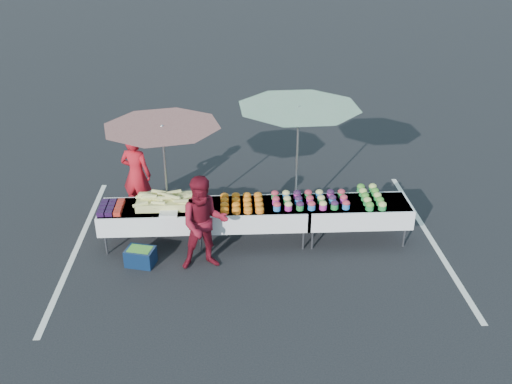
{
  "coord_description": "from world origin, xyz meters",
  "views": [
    {
      "loc": [
        -0.43,
        -8.85,
        5.4
      ],
      "look_at": [
        0.0,
        0.0,
        1.0
      ],
      "focal_mm": 40.0,
      "sensor_mm": 36.0,
      "label": 1
    }
  ],
  "objects_px": {
    "umbrella_left": "(163,136)",
    "customer": "(204,223)",
    "storage_bin": "(141,256)",
    "table_center": "(256,213)",
    "table_right": "(357,211)",
    "umbrella_right": "(299,117)",
    "table_left": "(154,215)",
    "vendor": "(136,174)"
  },
  "relations": [
    {
      "from": "table_right",
      "to": "umbrella_right",
      "type": "relative_size",
      "value": 0.65
    },
    {
      "from": "customer",
      "to": "umbrella_left",
      "type": "xyz_separation_m",
      "value": [
        -0.71,
        1.19,
        1.09
      ]
    },
    {
      "from": "table_left",
      "to": "umbrella_right",
      "type": "xyz_separation_m",
      "value": [
        2.6,
        0.8,
        1.5
      ]
    },
    {
      "from": "table_center",
      "to": "umbrella_right",
      "type": "bearing_deg",
      "value": 45.0
    },
    {
      "from": "vendor",
      "to": "umbrella_right",
      "type": "relative_size",
      "value": 0.57
    },
    {
      "from": "table_left",
      "to": "table_center",
      "type": "bearing_deg",
      "value": 0.0
    },
    {
      "from": "umbrella_right",
      "to": "storage_bin",
      "type": "distance_m",
      "value": 3.68
    },
    {
      "from": "vendor",
      "to": "umbrella_left",
      "type": "xyz_separation_m",
      "value": [
        0.66,
        -0.8,
        1.09
      ]
    },
    {
      "from": "table_left",
      "to": "vendor",
      "type": "bearing_deg",
      "value": 110.16
    },
    {
      "from": "umbrella_left",
      "to": "storage_bin",
      "type": "xyz_separation_m",
      "value": [
        -0.39,
        -1.09,
        -1.75
      ]
    },
    {
      "from": "storage_bin",
      "to": "table_center",
      "type": "bearing_deg",
      "value": 33.33
    },
    {
      "from": "storage_bin",
      "to": "customer",
      "type": "bearing_deg",
      "value": 9.99
    },
    {
      "from": "table_left",
      "to": "storage_bin",
      "type": "height_order",
      "value": "table_left"
    },
    {
      "from": "umbrella_left",
      "to": "vendor",
      "type": "bearing_deg",
      "value": 129.64
    },
    {
      "from": "customer",
      "to": "storage_bin",
      "type": "relative_size",
      "value": 3.03
    },
    {
      "from": "table_right",
      "to": "umbrella_right",
      "type": "xyz_separation_m",
      "value": [
        -1.0,
        0.8,
        1.5
      ]
    },
    {
      "from": "table_center",
      "to": "storage_bin",
      "type": "distance_m",
      "value": 2.13
    },
    {
      "from": "customer",
      "to": "storage_bin",
      "type": "bearing_deg",
      "value": 167.34
    },
    {
      "from": "table_right",
      "to": "vendor",
      "type": "xyz_separation_m",
      "value": [
        -4.05,
        1.24,
        0.24
      ]
    },
    {
      "from": "customer",
      "to": "table_center",
      "type": "bearing_deg",
      "value": 32.9
    },
    {
      "from": "umbrella_left",
      "to": "table_center",
      "type": "bearing_deg",
      "value": -15.36
    },
    {
      "from": "table_right",
      "to": "storage_bin",
      "type": "bearing_deg",
      "value": -170.25
    },
    {
      "from": "table_right",
      "to": "umbrella_right",
      "type": "distance_m",
      "value": 1.97
    },
    {
      "from": "table_left",
      "to": "umbrella_right",
      "type": "distance_m",
      "value": 3.11
    },
    {
      "from": "table_left",
      "to": "customer",
      "type": "relative_size",
      "value": 1.13
    },
    {
      "from": "table_left",
      "to": "table_right",
      "type": "relative_size",
      "value": 1.0
    },
    {
      "from": "table_left",
      "to": "vendor",
      "type": "relative_size",
      "value": 1.13
    },
    {
      "from": "umbrella_left",
      "to": "customer",
      "type": "bearing_deg",
      "value": -59.16
    },
    {
      "from": "umbrella_left",
      "to": "table_left",
      "type": "bearing_deg",
      "value": -115.54
    },
    {
      "from": "table_right",
      "to": "umbrella_left",
      "type": "bearing_deg",
      "value": 172.66
    },
    {
      "from": "umbrella_left",
      "to": "storage_bin",
      "type": "distance_m",
      "value": 2.1
    },
    {
      "from": "umbrella_left",
      "to": "storage_bin",
      "type": "bearing_deg",
      "value": -109.81
    },
    {
      "from": "vendor",
      "to": "storage_bin",
      "type": "distance_m",
      "value": 2.02
    },
    {
      "from": "umbrella_right",
      "to": "storage_bin",
      "type": "xyz_separation_m",
      "value": [
        -2.78,
        -1.45,
        -1.92
      ]
    },
    {
      "from": "vendor",
      "to": "storage_bin",
      "type": "relative_size",
      "value": 3.03
    },
    {
      "from": "storage_bin",
      "to": "umbrella_left",
      "type": "bearing_deg",
      "value": 85.38
    },
    {
      "from": "umbrella_right",
      "to": "table_center",
      "type": "bearing_deg",
      "value": -135.0
    },
    {
      "from": "umbrella_left",
      "to": "umbrella_right",
      "type": "distance_m",
      "value": 2.42
    },
    {
      "from": "vendor",
      "to": "storage_bin",
      "type": "bearing_deg",
      "value": 116.66
    },
    {
      "from": "table_right",
      "to": "umbrella_right",
      "type": "height_order",
      "value": "umbrella_right"
    },
    {
      "from": "table_center",
      "to": "customer",
      "type": "xyz_separation_m",
      "value": [
        -0.88,
        -0.75,
        0.24
      ]
    },
    {
      "from": "table_center",
      "to": "table_left",
      "type": "bearing_deg",
      "value": 180.0
    }
  ]
}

